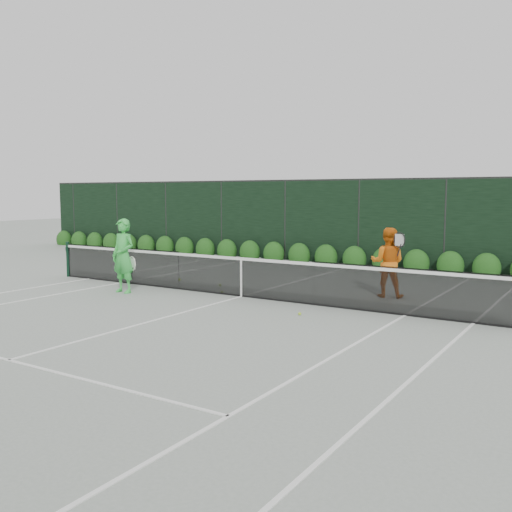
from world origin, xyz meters
The scene contains 8 objects.
ground centered at (0.00, 0.00, 0.00)m, with size 80.00×80.00×0.00m, color gray.
tennis_net centered at (-0.02, 0.00, 0.53)m, with size 12.90×0.10×1.07m.
player_woman centered at (-2.89, -1.12, 0.95)m, with size 0.70×0.47×1.90m.
player_man centered at (3.05, 1.91, 0.86)m, with size 0.98×0.82×1.72m.
court_lines centered at (0.00, 0.00, 0.01)m, with size 11.03×23.83×0.01m.
windscreen_fence centered at (0.00, -2.71, 1.51)m, with size 32.00×21.07×3.06m.
hedge_row centered at (0.00, 7.15, 0.23)m, with size 31.66×0.65×0.94m.
tennis_balls centered at (-0.70, 0.29, 0.03)m, with size 5.28×2.38×0.07m.
Camera 1 is at (7.75, -11.54, 2.55)m, focal length 40.00 mm.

